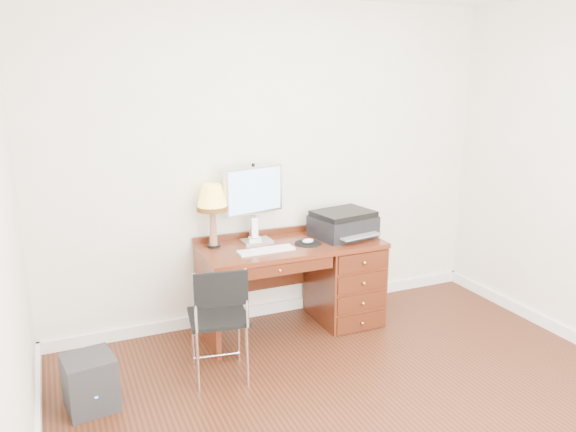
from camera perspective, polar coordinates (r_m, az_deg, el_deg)
name	(u,v)px	position (r m, az deg, el deg)	size (l,w,h in m)	color
ground	(380,417)	(3.82, 9.29, -19.50)	(4.00, 4.00, 0.00)	#34160B
room_shell	(333,364)	(4.26, 4.63, -14.72)	(4.00, 4.00, 4.00)	white
desk	(325,276)	(4.86, 3.82, -6.13)	(1.50, 0.67, 0.75)	#5A2313
monitor	(255,194)	(4.60, -3.40, 2.20)	(0.54, 0.23, 0.63)	silver
keyboard	(266,250)	(4.42, -2.24, -3.50)	(0.45, 0.13, 0.02)	white
mouse_pad	(308,242)	(4.61, 2.04, -2.69)	(0.22, 0.22, 0.04)	black
printer	(343,224)	(4.81, 5.62, -0.80)	(0.56, 0.47, 0.22)	black
leg_lamp	(212,201)	(4.46, -7.72, 1.47)	(0.25, 0.25, 0.51)	black
phone	(255,236)	(4.62, -3.39, -2.01)	(0.12, 0.12, 0.21)	white
pen_cup	(317,227)	(4.91, 2.94, -1.13)	(0.08, 0.08, 0.10)	black
chair	(221,312)	(3.95, -6.85, -9.63)	(0.46, 0.46, 0.85)	black
equipment_box	(90,382)	(3.99, -19.46, -15.66)	(0.31, 0.31, 0.36)	black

